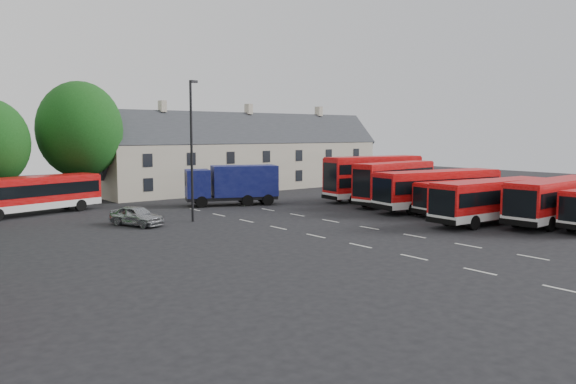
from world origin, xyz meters
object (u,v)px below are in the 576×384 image
object	(u,v)px
bus_dd_south	(394,181)
silver_car	(137,216)
box_truck	(233,183)
lamppost	(192,147)

from	to	relation	value
bus_dd_south	silver_car	distance (m)	23.83
box_truck	bus_dd_south	bearing A→B (deg)	-15.87
box_truck	lamppost	world-z (taller)	lamppost
box_truck	lamppost	distance (m)	10.61
silver_car	box_truck	bearing A→B (deg)	3.93
box_truck	lamppost	xyz separation A→B (m)	(-7.71, -6.36, 3.57)
bus_dd_south	lamppost	size ratio (longest dim) A/B	0.93
lamppost	bus_dd_south	bearing A→B (deg)	-8.71
bus_dd_south	box_truck	world-z (taller)	bus_dd_south
box_truck	silver_car	distance (m)	13.14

